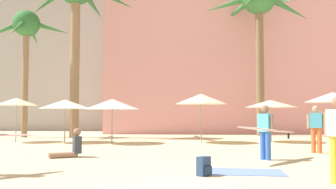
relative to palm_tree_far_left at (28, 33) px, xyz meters
The scene contains 15 objects.
hotel_pink 17.34m from the palm_tree_far_left, 29.82° to the left, with size 21.82×9.92×12.02m, color pink.
hotel_tower_gray 15.27m from the palm_tree_far_left, 98.99° to the left, with size 14.91×8.84×23.68m, color #A8A8A3.
palm_tree_far_left is the anchor object (origin of this frame).
palm_tree_left 15.06m from the palm_tree_far_left, ahead, with size 7.12×6.88×10.37m.
cafe_umbrella_0 12.09m from the palm_tree_far_left, 22.91° to the right, with size 2.59×2.59×2.40m.
cafe_umbrella_1 15.20m from the palm_tree_far_left, 16.17° to the right, with size 2.60×2.60×2.10m.
cafe_umbrella_2 9.07m from the palm_tree_far_left, 38.83° to the right, with size 2.60×2.60×2.12m.
cafe_umbrella_3 6.14m from the palm_tree_far_left, 73.91° to the right, with size 2.04×2.04×2.21m.
cafe_umbrella_4 17.98m from the palm_tree_far_left, 14.79° to the right, with size 2.72×2.72×2.47m.
cafe_umbrella_8 7.29m from the palm_tree_far_left, 49.56° to the right, with size 2.56×2.56×2.11m.
beach_towel 18.62m from the palm_tree_far_left, 52.90° to the right, with size 1.82×1.10×0.01m, color #6684E0.
backpack 18.43m from the palm_tree_far_left, 56.54° to the right, with size 0.35×0.35×0.42m.
person_near_left 13.71m from the palm_tree_far_left, 62.20° to the right, with size 1.04×0.75×0.91m.
person_mid_left 17.43m from the palm_tree_far_left, 45.04° to the right, with size 2.46×2.42×1.63m.
person_mid_center 17.82m from the palm_tree_far_left, 34.27° to the right, with size 0.58×0.37×1.67m.
Camera 1 is at (-0.15, -5.22, 1.31)m, focal length 39.52 mm.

